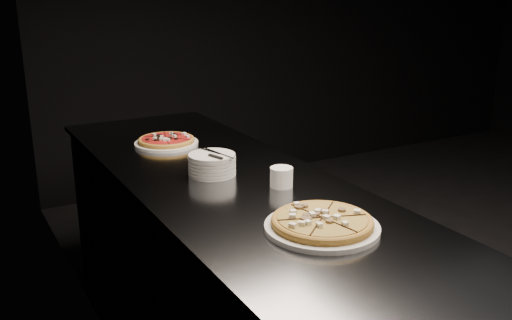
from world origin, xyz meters
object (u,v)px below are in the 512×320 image
pizza_tomato (166,141)px  counter (237,292)px  plate_stack (212,164)px  cutlery (215,154)px  pizza_mushroom (322,223)px  ramekin (281,177)px

pizza_tomato → counter: bearing=-86.7°
plate_stack → cutlery: (0.01, -0.01, 0.04)m
pizza_tomato → cutlery: cutlery is taller
pizza_mushroom → plate_stack: (-0.06, 0.64, 0.02)m
counter → plate_stack: size_ratio=13.47×
cutlery → counter: bearing=-93.6°
ramekin → pizza_mushroom: bearing=-104.1°
counter → pizza_tomato: 0.78m
plate_stack → ramekin: bearing=-57.9°
plate_stack → ramekin: (0.16, -0.25, -0.00)m
pizza_mushroom → cutlery: (-0.05, 0.63, 0.06)m
pizza_tomato → ramekin: bearing=-77.8°
pizza_mushroom → cutlery: size_ratio=2.03×
pizza_tomato → cutlery: 0.51m
counter → pizza_tomato: bearing=93.3°
plate_stack → cutlery: 0.05m
counter → plate_stack: (-0.03, 0.13, 0.50)m
counter → cutlery: (-0.03, 0.12, 0.54)m
counter → ramekin: (0.12, -0.12, 0.50)m
pizza_mushroom → ramekin: (0.10, 0.39, 0.02)m
plate_stack → ramekin: plate_stack is taller
pizza_tomato → plate_stack: 0.49m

